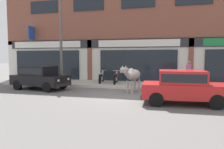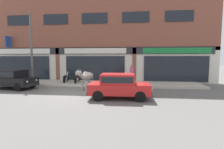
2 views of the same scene
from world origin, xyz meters
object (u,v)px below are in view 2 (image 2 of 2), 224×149
at_px(car_0, 119,85).
at_px(motorcycle_0, 66,78).
at_px(car_1, 12,78).
at_px(pedestrian, 131,72).
at_px(cow, 87,77).
at_px(motorcycle_1, 77,78).
at_px(utility_pole, 31,49).

xyz_separation_m(car_0, motorcycle_0, (-5.30, 5.22, -0.26)).
distance_m(car_1, pedestrian, 9.66).
distance_m(motorcycle_0, pedestrian, 6.01).
bearing_deg(pedestrian, cow, -136.15).
height_order(motorcycle_1, pedestrian, pedestrian).
xyz_separation_m(car_1, motorcycle_0, (3.11, 2.96, -0.26)).
bearing_deg(motorcycle_1, motorcycle_0, 171.05).
bearing_deg(pedestrian, utility_pole, -169.49).
height_order(car_1, motorcycle_0, car_1).
bearing_deg(utility_pole, car_0, -26.98).
relative_size(cow, motorcycle_0, 1.14).
height_order(motorcycle_0, motorcycle_1, same).
xyz_separation_m(cow, utility_pole, (-5.21, 1.55, 2.14)).
bearing_deg(motorcycle_1, cow, -58.39).
xyz_separation_m(motorcycle_0, motorcycle_1, (1.10, -0.17, 0.00)).
bearing_deg(cow, car_0, -43.08).
xyz_separation_m(pedestrian, utility_pole, (-8.46, -1.57, 2.00)).
height_order(cow, motorcycle_1, cow).
distance_m(pedestrian, utility_pole, 8.83).
distance_m(cow, car_0, 3.53).
bearing_deg(motorcycle_1, utility_pole, -163.15).
bearing_deg(car_1, pedestrian, 19.78).
bearing_deg(car_1, car_0, -15.08).
distance_m(cow, car_1, 5.84).
bearing_deg(cow, car_1, -178.60).
distance_m(car_0, motorcycle_0, 7.44).
relative_size(pedestrian, utility_pole, 0.27).
height_order(motorcycle_0, utility_pole, utility_pole).
relative_size(car_1, motorcycle_0, 2.09).
xyz_separation_m(cow, motorcycle_0, (-2.72, 2.81, -0.45)).
bearing_deg(car_0, pedestrian, 83.02).
relative_size(cow, pedestrian, 1.29).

